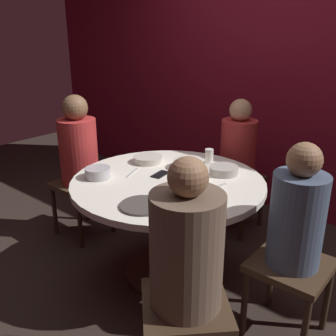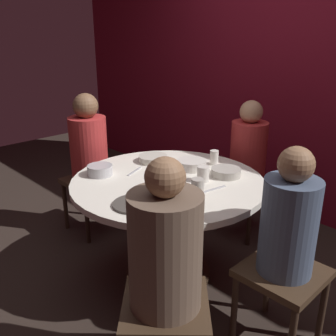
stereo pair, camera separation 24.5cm
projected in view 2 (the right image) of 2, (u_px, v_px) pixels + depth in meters
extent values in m
plane|color=#2D231E|center=(168.00, 274.00, 2.74)|extent=(8.00, 8.00, 0.00)
cube|color=maroon|center=(296.00, 72.00, 3.31)|extent=(6.00, 0.10, 2.60)
cylinder|color=silver|center=(168.00, 182.00, 2.49)|extent=(1.27, 1.27, 0.04)
cylinder|color=#332319|center=(168.00, 231.00, 2.62)|extent=(0.14, 0.14, 0.69)
cylinder|color=#2D2116|center=(168.00, 272.00, 2.73)|extent=(0.60, 0.60, 0.03)
cube|color=#3F2D1E|center=(91.00, 181.00, 3.21)|extent=(0.40, 0.40, 0.04)
cylinder|color=#B22D2D|center=(89.00, 149.00, 3.11)|extent=(0.30, 0.30, 0.53)
sphere|color=brown|center=(86.00, 106.00, 2.99)|extent=(0.20, 0.20, 0.20)
cylinder|color=#332319|center=(65.00, 206.00, 3.29)|extent=(0.04, 0.04, 0.43)
cylinder|color=#332319|center=(87.00, 219.00, 3.06)|extent=(0.04, 0.04, 0.43)
cylinder|color=#332319|center=(98.00, 195.00, 3.51)|extent=(0.04, 0.04, 0.43)
cylinder|color=#332319|center=(121.00, 206.00, 3.29)|extent=(0.04, 0.04, 0.43)
cube|color=#3F2D1E|center=(246.00, 182.00, 3.18)|extent=(0.40, 0.40, 0.04)
cylinder|color=#B22D2D|center=(248.00, 152.00, 3.09)|extent=(0.29, 0.29, 0.49)
sphere|color=tan|center=(251.00, 112.00, 2.97)|extent=(0.18, 0.18, 0.18)
cylinder|color=#332319|center=(239.00, 196.00, 3.48)|extent=(0.04, 0.04, 0.43)
cylinder|color=#332319|center=(216.00, 207.00, 3.26)|extent=(0.04, 0.04, 0.43)
cylinder|color=#332319|center=(272.00, 208.00, 3.26)|extent=(0.04, 0.04, 0.43)
cylinder|color=#332319|center=(249.00, 221.00, 3.03)|extent=(0.04, 0.04, 0.43)
cube|color=#3F2D1E|center=(283.00, 273.00, 2.00)|extent=(0.40, 0.40, 0.04)
cylinder|color=#475670|center=(288.00, 227.00, 1.90)|extent=(0.28, 0.28, 0.51)
sphere|color=#8C6647|center=(296.00, 164.00, 1.79)|extent=(0.18, 0.18, 0.18)
cylinder|color=#332319|center=(322.00, 310.00, 2.08)|extent=(0.04, 0.04, 0.43)
cylinder|color=#332319|center=(268.00, 282.00, 2.31)|extent=(0.04, 0.04, 0.43)
cylinder|color=#332319|center=(234.00, 309.00, 2.08)|extent=(0.04, 0.04, 0.43)
cube|color=#3F2D1E|center=(166.00, 306.00, 1.76)|extent=(0.57, 0.57, 0.04)
cylinder|color=brown|center=(165.00, 252.00, 1.66)|extent=(0.46, 0.46, 0.54)
sphere|color=#8C6647|center=(165.00, 177.00, 1.54)|extent=(0.17, 0.17, 0.17)
cylinder|color=#332319|center=(198.00, 320.00, 2.00)|extent=(0.04, 0.04, 0.43)
cylinder|color=#332319|center=(134.00, 320.00, 2.00)|extent=(0.04, 0.04, 0.43)
cylinder|color=black|center=(173.00, 186.00, 2.30)|extent=(0.09, 0.09, 0.07)
sphere|color=#F9D159|center=(173.00, 179.00, 2.28)|extent=(0.02, 0.02, 0.02)
cylinder|color=silver|center=(175.00, 204.00, 2.13)|extent=(0.06, 0.06, 0.01)
cylinder|color=silver|center=(175.00, 196.00, 2.11)|extent=(0.01, 0.01, 0.09)
cone|color=maroon|center=(176.00, 182.00, 2.08)|extent=(0.08, 0.08, 0.08)
cylinder|color=#4C4742|center=(135.00, 204.00, 2.12)|extent=(0.25, 0.25, 0.01)
cube|color=black|center=(162.00, 174.00, 2.57)|extent=(0.09, 0.15, 0.01)
cylinder|color=#B7B7BC|center=(100.00, 170.00, 2.55)|extent=(0.17, 0.17, 0.07)
cylinder|color=#B2ADA3|center=(226.00, 172.00, 2.54)|extent=(0.20, 0.20, 0.05)
cylinder|color=beige|center=(153.00, 159.00, 2.81)|extent=(0.21, 0.21, 0.05)
cylinder|color=silver|center=(192.00, 164.00, 2.67)|extent=(0.21, 0.21, 0.06)
cylinder|color=#B2ADA3|center=(198.00, 188.00, 2.20)|extent=(0.08, 0.08, 0.12)
cylinder|color=#4C4742|center=(195.00, 209.00, 1.96)|extent=(0.08, 0.08, 0.11)
cylinder|color=silver|center=(214.00, 158.00, 2.74)|extent=(0.06, 0.06, 0.10)
cylinder|color=silver|center=(203.00, 174.00, 2.44)|extent=(0.08, 0.08, 0.10)
cube|color=#B7B7BC|center=(214.00, 189.00, 2.33)|extent=(0.05, 0.18, 0.01)
cube|color=#B7B7BC|center=(135.00, 171.00, 2.62)|extent=(0.08, 0.17, 0.01)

